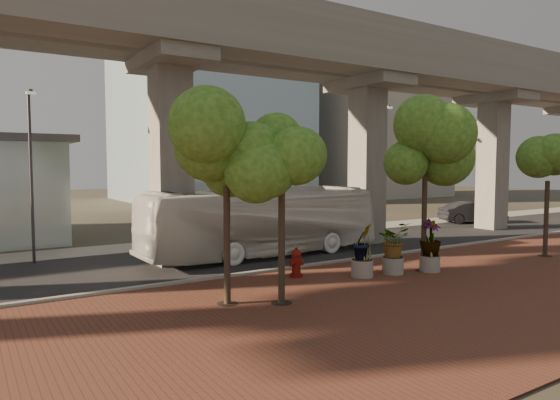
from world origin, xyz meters
TOP-DOWN VIEW (x-y plane):
  - ground at (0.00, 0.00)m, footprint 160.00×160.00m
  - brick_plaza at (0.00, -8.00)m, footprint 70.00×13.00m
  - asphalt_road at (0.00, 2.00)m, footprint 90.00×8.00m
  - curb_strip at (0.00, -2.00)m, footprint 70.00×0.25m
  - far_sidewalk at (0.00, 7.50)m, footprint 90.00×3.00m
  - transit_viaduct at (0.00, 2.00)m, footprint 72.00×5.60m
  - midrise_block at (38.00, 36.00)m, footprint 18.00×16.00m
  - transit_bus at (-1.47, 1.39)m, footprint 12.66×3.28m
  - parked_car at (19.76, 4.84)m, footprint 5.35×3.71m
  - fire_hydrant at (-2.79, -3.48)m, footprint 0.60×0.54m
  - planter_front at (0.99, -5.15)m, footprint 1.97×1.97m
  - planter_right at (2.66, -5.66)m, footprint 2.11×2.11m
  - planter_left at (-0.50, -4.90)m, footprint 1.99×1.99m
  - street_tree_far_west at (-6.92, -5.53)m, footprint 3.83×3.83m
  - street_tree_near_west at (-5.38, -6.42)m, footprint 3.56×3.56m
  - street_tree_near_east at (2.50, -5.44)m, footprint 3.90×3.90m
  - street_tree_far_east at (10.38, -6.31)m, footprint 3.33×3.33m
  - streetlamp_west at (-11.44, 5.39)m, footprint 0.39×1.14m
  - streetlamp_east at (10.73, 6.00)m, footprint 0.43×1.26m

SIDE VIEW (x-z plane):
  - ground at x=0.00m, z-range 0.00..0.00m
  - asphalt_road at x=0.00m, z-range 0.00..0.04m
  - brick_plaza at x=0.00m, z-range 0.00..0.06m
  - far_sidewalk at x=0.00m, z-range 0.00..0.06m
  - curb_strip at x=0.00m, z-range 0.00..0.16m
  - fire_hydrant at x=-2.79m, z-range 0.04..1.23m
  - parked_car at x=19.76m, z-range 0.00..1.67m
  - planter_front at x=0.99m, z-range 0.29..2.46m
  - planter_left at x=-0.50m, z-range 0.29..2.48m
  - planter_right at x=2.66m, z-range 0.30..2.55m
  - transit_bus at x=-1.47m, z-range 0.00..3.51m
  - streetlamp_west at x=-11.44m, z-range 0.66..8.55m
  - street_tree_far_east at x=10.38m, z-range 1.65..7.91m
  - street_tree_near_west at x=-5.38m, z-range 1.70..8.26m
  - street_tree_far_west at x=-6.92m, z-range 1.64..8.34m
  - streetlamp_east at x=10.73m, z-range 0.73..9.41m
  - street_tree_near_east at x=2.50m, z-range 1.80..8.87m
  - transit_viaduct at x=0.00m, z-range 1.09..13.49m
  - midrise_block at x=38.00m, z-range 0.00..24.00m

